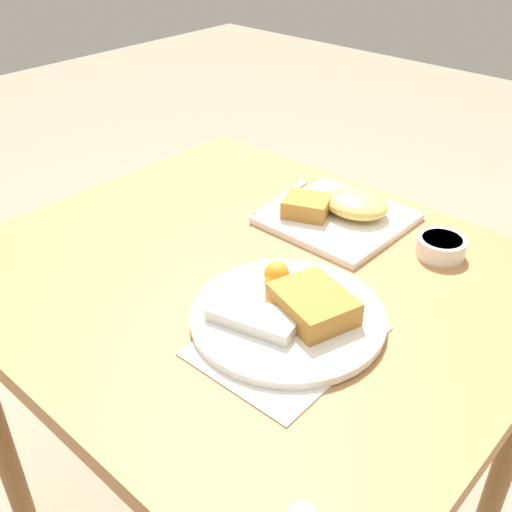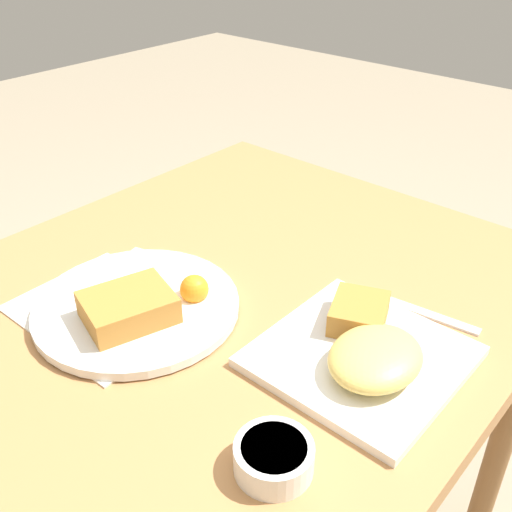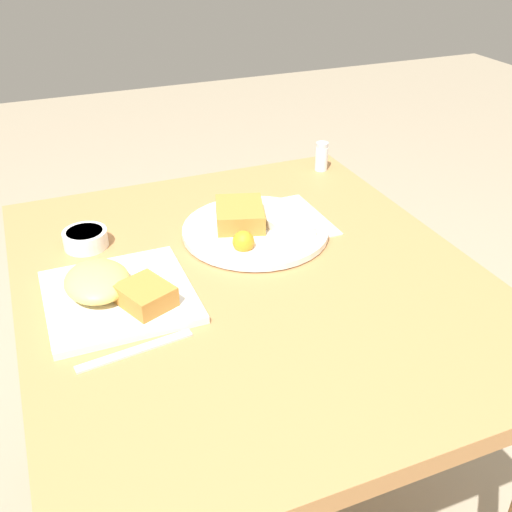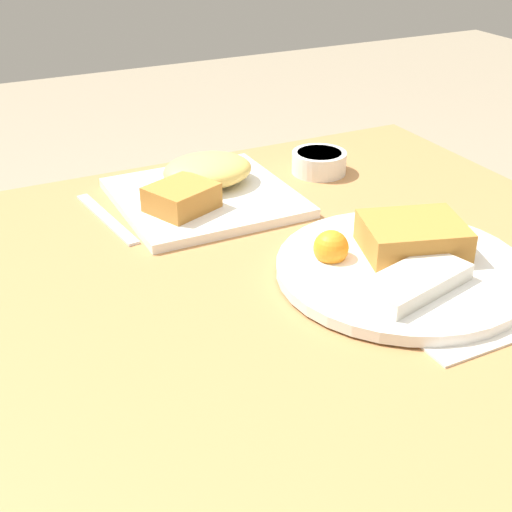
% 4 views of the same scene
% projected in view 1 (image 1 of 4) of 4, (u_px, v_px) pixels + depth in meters
% --- Properties ---
extents(dining_table, '(0.97, 0.84, 0.74)m').
position_uv_depth(dining_table, '(250.00, 310.00, 1.11)').
color(dining_table, '#B27A47').
rests_on(dining_table, ground_plane).
extents(menu_card, '(0.21, 0.27, 0.00)m').
position_uv_depth(menu_card, '(287.00, 341.00, 0.90)').
color(menu_card, silver).
rests_on(menu_card, dining_table).
extents(plate_square_near, '(0.25, 0.25, 0.06)m').
position_uv_depth(plate_square_near, '(340.00, 211.00, 1.20)').
color(plate_square_near, white).
rests_on(plate_square_near, dining_table).
extents(plate_oval_far, '(0.31, 0.31, 0.05)m').
position_uv_depth(plate_oval_far, '(290.00, 312.00, 0.93)').
color(plate_oval_far, white).
rests_on(plate_oval_far, menu_card).
extents(sauce_ramekin, '(0.09, 0.09, 0.04)m').
position_uv_depth(sauce_ramekin, '(441.00, 246.00, 1.09)').
color(sauce_ramekin, white).
rests_on(sauce_ramekin, dining_table).
extents(butter_knife, '(0.04, 0.19, 0.00)m').
position_uv_depth(butter_knife, '(282.00, 197.00, 1.29)').
color(butter_knife, silver).
rests_on(butter_knife, dining_table).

